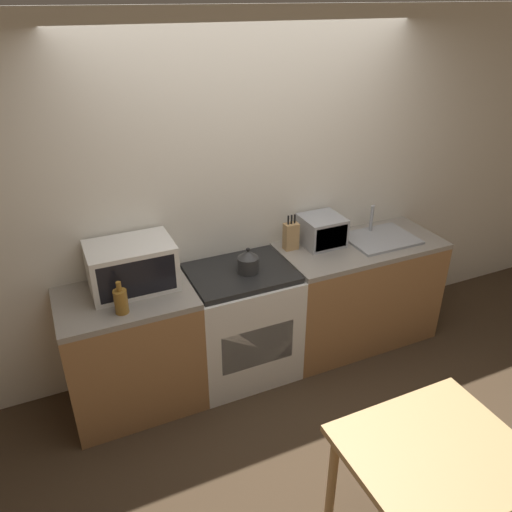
{
  "coord_description": "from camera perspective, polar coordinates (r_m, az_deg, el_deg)",
  "views": [
    {
      "loc": [
        -1.39,
        -2.07,
        2.66
      ],
      "look_at": [
        -0.14,
        0.7,
        1.05
      ],
      "focal_mm": 35.0,
      "sensor_mm": 36.0,
      "label": 1
    }
  ],
  "objects": [
    {
      "name": "toaster_oven",
      "position": [
        3.93,
        7.53,
        2.89
      ],
      "size": [
        0.31,
        0.3,
        0.23
      ],
      "color": "#999BA0",
      "rests_on": "counter_right_run"
    },
    {
      "name": "sink_basin",
      "position": [
        4.14,
        14.03,
        2.03
      ],
      "size": [
        0.54,
        0.42,
        0.24
      ],
      "color": "#999BA0",
      "rests_on": "counter_right_run"
    },
    {
      "name": "stove_range",
      "position": [
        3.81,
        -1.68,
        -7.62
      ],
      "size": [
        0.77,
        0.62,
        0.9
      ],
      "color": "silver",
      "rests_on": "ground_plane"
    },
    {
      "name": "knife_block",
      "position": [
        3.83,
        4.02,
        2.3
      ],
      "size": [
        0.11,
        0.07,
        0.28
      ],
      "color": "tan",
      "rests_on": "counter_right_run"
    },
    {
      "name": "wall_back",
      "position": [
        3.76,
        -0.89,
        6.65
      ],
      "size": [
        10.0,
        0.06,
        2.6
      ],
      "color": "silver",
      "rests_on": "ground_plane"
    },
    {
      "name": "kettle",
      "position": [
        3.52,
        -0.91,
        -0.62
      ],
      "size": [
        0.15,
        0.15,
        0.19
      ],
      "color": "#2D2D2D",
      "rests_on": "stove_range"
    },
    {
      "name": "dining_table",
      "position": [
        2.75,
        19.75,
        -21.6
      ],
      "size": [
        0.85,
        0.73,
        0.74
      ],
      "color": "tan",
      "rests_on": "ground_plane"
    },
    {
      "name": "counter_right_run",
      "position": [
        4.25,
        11.38,
        -4.07
      ],
      "size": [
        1.31,
        0.62,
        0.9
      ],
      "color": "olive",
      "rests_on": "ground_plane"
    },
    {
      "name": "counter_left_run",
      "position": [
        3.64,
        -13.98,
        -10.47
      ],
      "size": [
        0.89,
        0.62,
        0.9
      ],
      "color": "olive",
      "rests_on": "ground_plane"
    },
    {
      "name": "bottle",
      "position": [
        3.19,
        -15.18,
        -4.96
      ],
      "size": [
        0.09,
        0.09,
        0.22
      ],
      "color": "olive",
      "rests_on": "counter_left_run"
    },
    {
      "name": "ground_plane",
      "position": [
        3.65,
        6.88,
        -19.23
      ],
      "size": [
        16.0,
        16.0,
        0.0
      ],
      "primitive_type": "plane",
      "color": "#3D2D1E"
    },
    {
      "name": "microwave",
      "position": [
        3.4,
        -14.03,
        -1.12
      ],
      "size": [
        0.56,
        0.38,
        0.32
      ],
      "color": "silver",
      "rests_on": "counter_left_run"
    }
  ]
}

